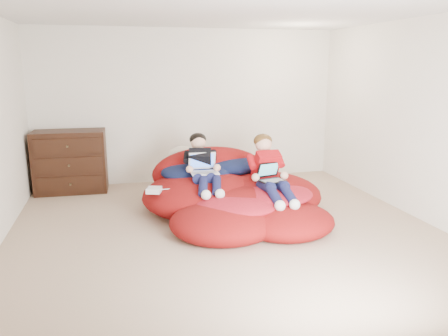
# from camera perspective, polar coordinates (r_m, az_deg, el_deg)

# --- Properties ---
(room_shell) EXTENTS (5.10, 5.10, 2.77)m
(room_shell) POSITION_cam_1_polar(r_m,az_deg,el_deg) (5.14, 0.32, -6.01)
(room_shell) COLOR tan
(room_shell) RESTS_ON ground
(dresser) EXTENTS (1.08, 0.61, 0.95)m
(dresser) POSITION_cam_1_polar(r_m,az_deg,el_deg) (7.10, -19.40, 0.81)
(dresser) COLOR black
(dresser) RESTS_ON ground
(beanbag_pile) EXTENTS (2.41, 2.39, 0.85)m
(beanbag_pile) POSITION_cam_1_polar(r_m,az_deg,el_deg) (5.76, 1.20, -3.62)
(beanbag_pile) COLOR maroon
(beanbag_pile) RESTS_ON ground
(cream_pillow) EXTENTS (0.45, 0.29, 0.29)m
(cream_pillow) POSITION_cam_1_polar(r_m,az_deg,el_deg) (6.45, -5.38, 1.64)
(cream_pillow) COLOR beige
(cream_pillow) RESTS_ON beanbag_pile
(older_boy) EXTENTS (0.38, 1.09, 0.66)m
(older_boy) POSITION_cam_1_polar(r_m,az_deg,el_deg) (5.72, -2.85, 0.65)
(older_boy) COLOR black
(older_boy) RESTS_ON beanbag_pile
(younger_boy) EXTENTS (0.34, 1.07, 0.75)m
(younger_boy) POSITION_cam_1_polar(r_m,az_deg,el_deg) (5.54, 5.93, -0.09)
(younger_boy) COLOR red
(younger_boy) RESTS_ON beanbag_pile
(laptop_white) EXTENTS (0.36, 0.34, 0.25)m
(laptop_white) POSITION_cam_1_polar(r_m,az_deg,el_deg) (5.66, -2.69, 0.09)
(laptop_white) COLOR silver
(laptop_white) RESTS_ON older_boy
(laptop_black) EXTENTS (0.35, 0.37, 0.22)m
(laptop_black) POSITION_cam_1_polar(r_m,az_deg,el_deg) (5.51, 6.10, -1.01)
(laptop_black) COLOR black
(laptop_black) RESTS_ON younger_boy
(power_adapter) EXTENTS (0.21, 0.21, 0.06)m
(power_adapter) POSITION_cam_1_polar(r_m,az_deg,el_deg) (5.44, -9.12, -2.86)
(power_adapter) COLOR silver
(power_adapter) RESTS_ON beanbag_pile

